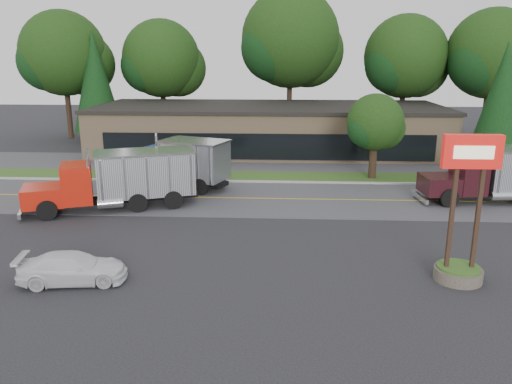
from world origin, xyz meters
The scene contains 20 objects.
ground centered at (0.00, 0.00, 0.00)m, with size 140.00×140.00×0.00m, color #343439.
road centered at (0.00, 9.00, 0.00)m, with size 60.00×8.00×0.02m, color #5E5E64.
center_line centered at (0.00, 9.00, 0.00)m, with size 60.00×0.12×0.01m, color gold.
curb centered at (0.00, 13.20, 0.00)m, with size 60.00×0.30×0.12m, color #9E9E99.
grass_verge centered at (0.00, 15.00, 0.00)m, with size 60.00×3.40×0.03m, color #2F531C.
far_parking centered at (0.00, 20.00, 0.00)m, with size 60.00×7.00×0.02m, color #5E5E64.
strip_mall centered at (2.00, 26.00, 2.00)m, with size 32.00×12.00×4.00m, color tan.
bilo_sign centered at (10.50, -2.50, 2.02)m, with size 2.20×1.90×5.95m.
tree_far_a centered at (-19.86, 32.11, 8.61)m, with size 9.46×8.91×13.50m.
tree_far_b centered at (-9.86, 34.11, 8.10)m, with size 8.89×8.37×12.69m.
tree_far_c centered at (4.17, 34.13, 10.07)m, with size 11.06×10.41×15.78m.
tree_far_d centered at (16.14, 33.11, 8.31)m, with size 9.13×8.59×13.02m.
tree_far_e centered at (24.14, 31.11, 8.57)m, with size 9.41×8.86×13.42m.
evergreen_left centered at (-16.00, 30.00, 6.26)m, with size 5.01×5.01×11.38m.
evergreen_right centered at (20.00, 18.00, 5.43)m, with size 4.35×4.35×9.88m.
tree_verge centered at (10.07, 15.05, 3.96)m, with size 4.36×4.10×6.22m.
dump_truck_red centered at (-6.12, 6.60, 1.81)m, with size 9.99×5.72×3.36m.
dump_truck_blue centered at (-3.49, 11.43, 1.80)m, with size 7.62×4.88×3.36m.
dump_truck_maroon centered at (17.20, 9.24, 1.81)m, with size 9.52×3.37×3.36m.
rally_car centered at (-5.00, -3.53, 0.61)m, with size 1.72×4.22×1.23m, color white.
Camera 1 is at (3.31, -21.53, 8.81)m, focal length 35.00 mm.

